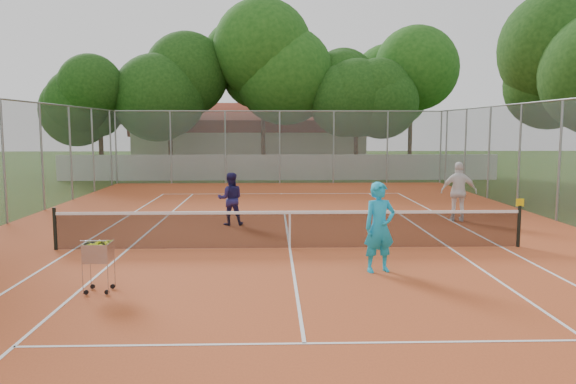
{
  "coord_description": "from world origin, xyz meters",
  "views": [
    {
      "loc": [
        -0.47,
        -14.12,
        3.1
      ],
      "look_at": [
        0.0,
        1.5,
        1.3
      ],
      "focal_mm": 35.0,
      "sensor_mm": 36.0,
      "label": 1
    }
  ],
  "objects_px": {
    "player_near": "(379,227)",
    "clubhouse": "(251,139)",
    "tennis_net": "(290,229)",
    "ball_hopper": "(99,265)",
    "player_far_right": "(459,192)",
    "player_far_left": "(230,199)"
  },
  "relations": [
    {
      "from": "player_near",
      "to": "clubhouse",
      "type": "bearing_deg",
      "value": 82.12
    },
    {
      "from": "tennis_net",
      "to": "ball_hopper",
      "type": "bearing_deg",
      "value": -134.64
    },
    {
      "from": "player_far_right",
      "to": "player_far_left",
      "type": "bearing_deg",
      "value": 16.23
    },
    {
      "from": "player_far_left",
      "to": "ball_hopper",
      "type": "height_order",
      "value": "player_far_left"
    },
    {
      "from": "tennis_net",
      "to": "player_near",
      "type": "bearing_deg",
      "value": -52.55
    },
    {
      "from": "clubhouse",
      "to": "player_far_left",
      "type": "height_order",
      "value": "clubhouse"
    },
    {
      "from": "player_far_left",
      "to": "player_far_right",
      "type": "xyz_separation_m",
      "value": [
        7.47,
        0.51,
        0.15
      ]
    },
    {
      "from": "tennis_net",
      "to": "player_far_right",
      "type": "distance_m",
      "value": 7.01
    },
    {
      "from": "player_near",
      "to": "player_far_left",
      "type": "distance_m",
      "value": 6.93
    },
    {
      "from": "player_near",
      "to": "ball_hopper",
      "type": "distance_m",
      "value": 5.72
    },
    {
      "from": "ball_hopper",
      "to": "player_near",
      "type": "bearing_deg",
      "value": 19.23
    },
    {
      "from": "clubhouse",
      "to": "player_far_right",
      "type": "bearing_deg",
      "value": -72.84
    },
    {
      "from": "player_far_right",
      "to": "ball_hopper",
      "type": "distance_m",
      "value": 12.23
    },
    {
      "from": "player_far_right",
      "to": "clubhouse",
      "type": "bearing_deg",
      "value": -60.54
    },
    {
      "from": "clubhouse",
      "to": "ball_hopper",
      "type": "distance_m",
      "value": 32.84
    },
    {
      "from": "tennis_net",
      "to": "ball_hopper",
      "type": "distance_m",
      "value": 5.27
    },
    {
      "from": "tennis_net",
      "to": "player_far_right",
      "type": "bearing_deg",
      "value": 35.31
    },
    {
      "from": "clubhouse",
      "to": "player_near",
      "type": "distance_m",
      "value": 31.65
    },
    {
      "from": "player_near",
      "to": "player_far_right",
      "type": "distance_m",
      "value": 7.51
    },
    {
      "from": "tennis_net",
      "to": "player_near",
      "type": "height_order",
      "value": "player_near"
    },
    {
      "from": "tennis_net",
      "to": "player_near",
      "type": "distance_m",
      "value": 3.06
    },
    {
      "from": "tennis_net",
      "to": "clubhouse",
      "type": "distance_m",
      "value": 29.12
    }
  ]
}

